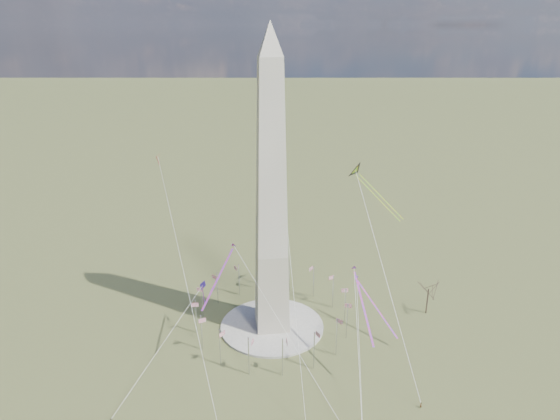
{
  "coord_description": "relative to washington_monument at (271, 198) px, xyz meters",
  "views": [
    {
      "loc": [
        -17.58,
        -148.46,
        99.27
      ],
      "look_at": [
        2.81,
        0.0,
        43.6
      ],
      "focal_mm": 32.0,
      "sensor_mm": 36.0,
      "label": 1
    }
  ],
  "objects": [
    {
      "name": "kite_streamer_left",
      "position": [
        24.64,
        -20.34,
        -25.21
      ],
      "size": [
        2.08,
        22.21,
        15.25
      ],
      "rotation": [
        0.0,
        0.0,
        3.16
      ],
      "color": "#FE2831",
      "rests_on": "ground"
    },
    {
      "name": "kite_delta_black",
      "position": [
        31.49,
        11.22,
        3.55
      ],
      "size": [
        17.72,
        18.67,
        17.28
      ],
      "rotation": [
        0.0,
        0.0,
        3.88
      ],
      "color": "black",
      "rests_on": "ground"
    },
    {
      "name": "washington_monument",
      "position": [
        0.0,
        0.0,
        0.0
      ],
      "size": [
        15.56,
        15.56,
        100.0
      ],
      "color": "#AAA58E",
      "rests_on": "plaza"
    },
    {
      "name": "kite_streamer_right",
      "position": [
        33.24,
        -5.27,
        -36.21
      ],
      "size": [
        10.67,
        19.39,
        14.49
      ],
      "rotation": [
        0.0,
        0.0,
        3.61
      ],
      "color": "#FE2831",
      "rests_on": "ground"
    },
    {
      "name": "kite_diamond_purple",
      "position": [
        -23.09,
        0.83,
        -31.1
      ],
      "size": [
        2.13,
        3.12,
        9.48
      ],
      "rotation": [
        0.0,
        0.0,
        3.01
      ],
      "color": "navy",
      "rests_on": "ground"
    },
    {
      "name": "flagpole_ring",
      "position": [
        -0.0,
        -0.0,
        -40.68
      ],
      "size": [
        54.4,
        54.4,
        13.0
      ],
      "color": "silver",
      "rests_on": "ground"
    },
    {
      "name": "person_east",
      "position": [
        35.93,
        -44.68,
        -47.08
      ],
      "size": [
        0.76,
        0.69,
        1.75
      ],
      "primitive_type": "imported",
      "rotation": [
        0.0,
        0.0,
        3.7
      ],
      "color": "gray",
      "rests_on": "ground"
    },
    {
      "name": "plaza",
      "position": [
        0.0,
        0.0,
        -47.55
      ],
      "size": [
        36.0,
        36.0,
        0.8
      ],
      "primitive_type": "cylinder",
      "color": "beige",
      "rests_on": "ground"
    },
    {
      "name": "kite_streamer_mid",
      "position": [
        -16.36,
        -10.54,
        -18.5
      ],
      "size": [
        11.7,
        17.63,
        13.77
      ],
      "rotation": [
        0.0,
        0.0,
        2.58
      ],
      "color": "#FE2831",
      "rests_on": "ground"
    },
    {
      "name": "kite_small_white",
      "position": [
        5.89,
        39.9,
        30.39
      ],
      "size": [
        1.2,
        1.47,
        3.87
      ],
      "rotation": [
        0.0,
        0.0,
        2.98
      ],
      "color": "white",
      "rests_on": "ground"
    },
    {
      "name": "tree_near",
      "position": [
        57.13,
        1.23,
        -37.26
      ],
      "size": [
        8.57,
        8.57,
        15.0
      ],
      "color": "#4F3C30",
      "rests_on": "ground"
    },
    {
      "name": "kite_small_red",
      "position": [
        -37.71,
        33.17,
        6.0
      ],
      "size": [
        1.49,
        2.19,
        4.6
      ],
      "rotation": [
        0.0,
        0.0,
        2.47
      ],
      "color": "red",
      "rests_on": "ground"
    },
    {
      "name": "ground",
      "position": [
        0.0,
        0.0,
        -47.95
      ],
      "size": [
        2000.0,
        2000.0,
        0.0
      ],
      "primitive_type": "plane",
      "color": "#49542A",
      "rests_on": "ground"
    }
  ]
}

